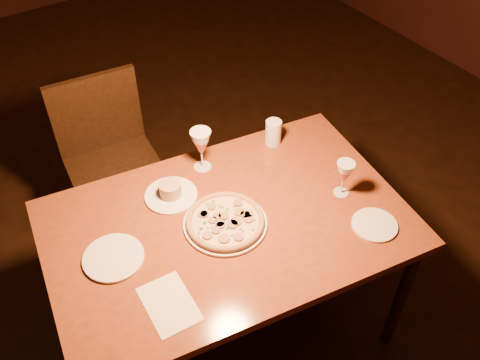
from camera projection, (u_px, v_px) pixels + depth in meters
floor at (163, 302)px, 2.69m from camera, size 7.00×7.00×0.00m
dining_table at (228, 233)px, 2.13m from camera, size 1.52×1.10×0.75m
chair_far at (111, 157)px, 2.70m from camera, size 0.49×0.49×0.92m
pizza_plate at (225, 221)px, 2.06m from camera, size 0.33×0.33×0.04m
ramekin_saucer at (171, 192)px, 2.17m from camera, size 0.22×0.22×0.07m
wine_glass_far at (201, 150)px, 2.24m from camera, size 0.09×0.09×0.20m
wine_glass_right at (344, 178)px, 2.14m from camera, size 0.07×0.07×0.16m
water_tumbler at (273, 132)px, 2.39m from camera, size 0.07×0.07×0.12m
side_plate_left at (113, 258)px, 1.95m from camera, size 0.22×0.22×0.01m
side_plate_near at (375, 225)px, 2.07m from camera, size 0.18×0.18×0.01m
menu_card at (169, 304)px, 1.82m from camera, size 0.17×0.24×0.00m
pendant_light at (223, 34)px, 1.52m from camera, size 0.12×0.12×0.12m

